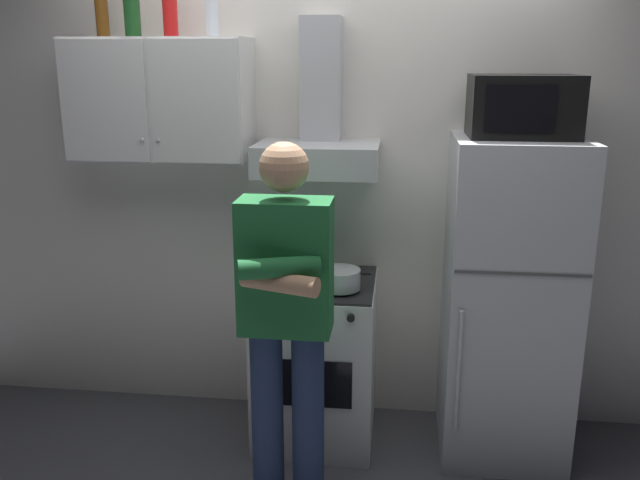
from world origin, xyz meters
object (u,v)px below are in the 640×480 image
(stove_oven, at_px, (316,359))
(microwave, at_px, (523,106))
(cooking_pot, at_px, (340,279))
(bottle_soda_red, at_px, (170,12))
(bottle_vodka_clear, at_px, (212,5))
(person_standing, at_px, (286,319))
(bottle_wine_green, at_px, (131,2))
(bottle_beer_brown, at_px, (101,9))
(upper_cabinet, at_px, (161,100))
(range_hood, at_px, (319,132))
(refrigerator, at_px, (508,301))

(stove_oven, xyz_separation_m, microwave, (0.95, 0.02, 1.31))
(stove_oven, distance_m, cooking_pot, 0.52)
(bottle_soda_red, height_order, bottle_vodka_clear, bottle_vodka_clear)
(person_standing, distance_m, bottle_soda_red, 1.63)
(person_standing, xyz_separation_m, bottle_soda_red, (-0.69, 0.76, 1.27))
(bottle_wine_green, bearing_deg, bottle_beer_brown, 170.71)
(cooking_pot, relative_size, bottle_beer_brown, 1.08)
(upper_cabinet, distance_m, bottle_soda_red, 0.43)
(bottle_vodka_clear, bearing_deg, bottle_wine_green, -175.30)
(range_hood, relative_size, cooking_pot, 2.49)
(stove_oven, relative_size, cooking_pot, 2.90)
(person_standing, bearing_deg, range_hood, 86.09)
(stove_oven, distance_m, bottle_wine_green, 2.00)
(bottle_wine_green, bearing_deg, stove_oven, -7.15)
(cooking_pot, bearing_deg, refrigerator, 8.32)
(stove_oven, xyz_separation_m, person_standing, (-0.05, -0.61, 0.47))
(person_standing, distance_m, bottle_wine_green, 1.73)
(microwave, height_order, person_standing, microwave)
(person_standing, xyz_separation_m, bottle_beer_brown, (-1.03, 0.75, 1.28))
(stove_oven, relative_size, bottle_beer_brown, 3.12)
(upper_cabinet, distance_m, refrigerator, 2.00)
(stove_oven, distance_m, bottle_beer_brown, 2.06)
(refrigerator, relative_size, cooking_pot, 5.31)
(stove_oven, relative_size, bottle_wine_green, 2.58)
(bottle_vodka_clear, bearing_deg, microwave, -4.95)
(upper_cabinet, xyz_separation_m, cooking_pot, (0.93, -0.24, -0.83))
(bottle_beer_brown, bearing_deg, range_hood, -0.80)
(bottle_beer_brown, distance_m, bottle_vodka_clear, 0.56)
(person_standing, xyz_separation_m, cooking_pot, (0.18, 0.49, 0.02))
(upper_cabinet, height_order, stove_oven, upper_cabinet)
(upper_cabinet, relative_size, refrigerator, 0.56)
(stove_oven, bearing_deg, cooking_pot, -42.49)
(stove_oven, height_order, person_standing, person_standing)
(upper_cabinet, distance_m, bottle_wine_green, 0.48)
(cooking_pot, xyz_separation_m, bottle_beer_brown, (-1.21, 0.26, 1.26))
(cooking_pot, height_order, bottle_soda_red, bottle_soda_red)
(bottle_beer_brown, bearing_deg, bottle_wine_green, -9.29)
(cooking_pot, bearing_deg, person_standing, -110.30)
(refrigerator, bearing_deg, range_hood, 172.45)
(refrigerator, relative_size, bottle_soda_red, 6.35)
(microwave, relative_size, cooking_pot, 1.59)
(range_hood, relative_size, bottle_vodka_clear, 2.42)
(bottle_vodka_clear, bearing_deg, upper_cabinet, -175.59)
(microwave, bearing_deg, range_hood, 173.54)
(microwave, xyz_separation_m, bottle_beer_brown, (-2.03, 0.12, 0.44))
(person_standing, height_order, bottle_vodka_clear, bottle_vodka_clear)
(range_hood, distance_m, microwave, 0.97)
(person_standing, height_order, bottle_wine_green, bottle_wine_green)
(microwave, bearing_deg, cooking_pot, -170.43)
(upper_cabinet, height_order, person_standing, upper_cabinet)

